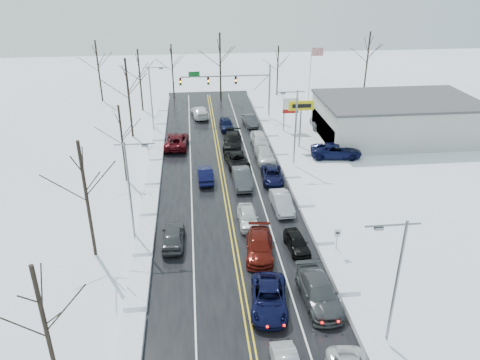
{
  "coord_description": "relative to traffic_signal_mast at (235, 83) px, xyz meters",
  "views": [
    {
      "loc": [
        -3.08,
        -39.13,
        22.25
      ],
      "look_at": [
        1.29,
        1.61,
        2.5
      ],
      "focal_mm": 35.0,
      "sensor_mm": 36.0,
      "label": 1
    }
  ],
  "objects": [
    {
      "name": "queued_car_7",
      "position": [
        -1.53,
        -11.34,
        -5.48
      ],
      "size": [
        3.05,
        5.97,
        1.66
      ],
      "primitive_type": "imported",
      "rotation": [
        0.0,
        0.0,
        -0.13
      ],
      "color": "black",
      "rests_on": "ground"
    },
    {
      "name": "streetlight_sw",
      "position": [
        -11.74,
        -31.99,
        -0.17
      ],
      "size": [
        3.2,
        0.25,
        9.0
      ],
      "color": "slate",
      "rests_on": "ground"
    },
    {
      "name": "oncoming_car_1",
      "position": [
        -8.64,
        -10.55,
        -5.48
      ],
      "size": [
        3.23,
        6.27,
        1.69
      ],
      "primitive_type": "imported",
      "rotation": [
        0.0,
        0.0,
        3.07
      ],
      "color": "#48090F",
      "rests_on": "ground"
    },
    {
      "name": "parked_car_1",
      "position": [
        13.71,
        -11.82,
        -5.48
      ],
      "size": [
        2.44,
        5.32,
        1.51
      ],
      "primitive_type": "imported",
      "rotation": [
        0.0,
        0.0,
        0.06
      ],
      "color": "#3C3F41",
      "rests_on": "ground"
    },
    {
      "name": "tree_left_d",
      "position": [
        -14.65,
        -5.99,
        1.86
      ],
      "size": [
        4.2,
        4.2,
        10.5
      ],
      "color": "#2D231C",
      "rests_on": "ground"
    },
    {
      "name": "queued_car_15",
      "position": [
        1.91,
        -16.09,
        -5.48
      ],
      "size": [
        2.14,
        5.11,
        1.47
      ],
      "primitive_type": "imported",
      "rotation": [
        0.0,
        0.0,
        0.01
      ],
      "color": "silver",
      "rests_on": "ground"
    },
    {
      "name": "snow_bank_left",
      "position": [
        -11.05,
        -25.99,
        -5.48
      ],
      "size": [
        1.6,
        72.0,
        0.5
      ],
      "primitive_type": "cube",
      "color": "white",
      "rests_on": "ground"
    },
    {
      "name": "traffic_signal_mast",
      "position": [
        0.0,
        0.0,
        0.0
      ],
      "size": [
        13.28,
        0.39,
        8.0
      ],
      "color": "slate",
      "rests_on": "ground"
    },
    {
      "name": "snow_bank_right",
      "position": [
        4.15,
        -25.99,
        -5.48
      ],
      "size": [
        1.6,
        72.0,
        0.5
      ],
      "primitive_type": "cube",
      "color": "white",
      "rests_on": "ground"
    },
    {
      "name": "oncoming_car_0",
      "position": [
        -5.39,
        -20.94,
        -5.48
      ],
      "size": [
        1.77,
        4.69,
        1.53
      ],
      "primitive_type": "imported",
      "rotation": [
        0.0,
        0.0,
        3.17
      ],
      "color": "black",
      "rests_on": "ground"
    },
    {
      "name": "tires_plus_sign",
      "position": [
        7.05,
        -12.0,
        -0.49
      ],
      "size": [
        3.2,
        0.34,
        6.0
      ],
      "color": "slate",
      "rests_on": "ground"
    },
    {
      "name": "queued_car_13",
      "position": [
        1.71,
        -28.13,
        -5.48
      ],
      "size": [
        1.81,
        4.77,
        1.55
      ],
      "primitive_type": "imported",
      "rotation": [
        0.0,
        0.0,
        0.04
      ],
      "color": "#A9ACB2",
      "rests_on": "ground"
    },
    {
      "name": "queued_car_3",
      "position": [
        -1.52,
        -35.44,
        -5.48
      ],
      "size": [
        2.88,
        5.65,
        1.57
      ],
      "primitive_type": "imported",
      "rotation": [
        0.0,
        0.0,
        -0.13
      ],
      "color": "#53110B",
      "rests_on": "ground"
    },
    {
      "name": "parked_car_0",
      "position": [
        10.69,
        -16.05,
        -5.48
      ],
      "size": [
        6.45,
        3.61,
        1.7
      ],
      "primitive_type": "imported",
      "rotation": [
        0.0,
        0.0,
        1.44
      ],
      "color": "black",
      "rests_on": "ground"
    },
    {
      "name": "parked_car_2",
      "position": [
        11.43,
        -5.07,
        -5.48
      ],
      "size": [
        2.52,
        5.2,
        1.71
      ],
      "primitive_type": "imported",
      "rotation": [
        0.0,
        0.0,
        3.04
      ],
      "color": "#434649",
      "rests_on": "ground"
    },
    {
      "name": "streetlight_se",
      "position": [
        4.85,
        -45.99,
        -0.17
      ],
      "size": [
        3.2,
        0.25,
        9.0
      ],
      "color": "slate",
      "rests_on": "ground"
    },
    {
      "name": "tree_far_e",
      "position": [
        24.55,
        13.01,
        1.86
      ],
      "size": [
        4.2,
        4.2,
        10.5
      ],
      "color": "#2D231C",
      "rests_on": "ground"
    },
    {
      "name": "dealership_building",
      "position": [
        20.53,
        -9.99,
        -2.82
      ],
      "size": [
        20.4,
        12.4,
        5.3
      ],
      "color": "#ABABA6",
      "rests_on": "ground"
    },
    {
      "name": "queued_car_12",
      "position": [
        1.68,
        -35.03,
        -5.48
      ],
      "size": [
        1.91,
        4.07,
        1.35
      ],
      "primitive_type": "imported",
      "rotation": [
        0.0,
        0.0,
        0.08
      ],
      "color": "black",
      "rests_on": "ground"
    },
    {
      "name": "flagpole",
      "position": [
        11.72,
        2.01,
        0.45
      ],
      "size": [
        1.87,
        1.2,
        10.0
      ],
      "color": "silver",
      "rests_on": "ground"
    },
    {
      "name": "tree_left_c",
      "position": [
        -13.95,
        -19.99,
        0.46
      ],
      "size": [
        3.4,
        3.4,
        8.5
      ],
      "color": "#2D231C",
      "rests_on": "ground"
    },
    {
      "name": "tree_far_d",
      "position": [
        8.55,
        12.51,
        0.46
      ],
      "size": [
        3.4,
        3.4,
        8.5
      ],
      "color": "#2D231C",
      "rests_on": "ground"
    },
    {
      "name": "queued_car_2",
      "position": [
        -1.79,
        -41.82,
        -5.48
      ],
      "size": [
        3.21,
        5.72,
        1.51
      ],
      "primitive_type": "imported",
      "rotation": [
        0.0,
        0.0,
        -0.13
      ],
      "color": "black",
      "rests_on": "ground"
    },
    {
      "name": "ground",
      "position": [
        -3.45,
        -27.99,
        -5.48
      ],
      "size": [
        160.0,
        160.0,
        0.0
      ],
      "primitive_type": "plane",
      "color": "white",
      "rests_on": "ground"
    },
    {
      "name": "used_vehicles_sign",
      "position": [
        7.05,
        -5.99,
        -2.16
      ],
      "size": [
        2.2,
        0.22,
        4.65
      ],
      "color": "slate",
      "rests_on": "ground"
    },
    {
      "name": "oncoming_car_2",
      "position": [
        -5.31,
        1.54,
        -5.48
      ],
      "size": [
        2.9,
        5.79,
        1.61
      ],
      "primitive_type": "imported",
      "rotation": [
        0.0,
        0.0,
        3.26
      ],
      "color": "white",
      "rests_on": "ground"
    },
    {
      "name": "queued_car_11",
      "position": [
        1.79,
        -41.68,
        -5.48
      ],
      "size": [
        2.61,
        5.87,
        1.67
      ],
      "primitive_type": "imported",
      "rotation": [
        0.0,
        0.0,
        0.05
      ],
      "color": "#3F4244",
      "rests_on": "ground"
    },
    {
      "name": "road_surface",
      "position": [
        -3.45,
        -25.99,
        -5.47
      ],
      "size": [
        14.0,
        84.0,
        0.01
      ],
      "primitive_type": "cube",
      "color": "black",
      "rests_on": "ground"
    },
    {
      "name": "queued_car_6",
      "position": [
        -1.51,
        -17.38,
        -5.48
      ],
      "size": [
        2.88,
        5.44,
        1.46
      ],
      "primitive_type": "imported",
      "rotation": [
        0.0,
        0.0,
        0.09
      ],
      "color": "black",
      "rests_on": "ground"
    },
    {
      "name": "oncoming_car_3",
      "position": [
        -8.59,
        -33.12,
        -5.48
      ],
      "size": [
        2.05,
        4.77,
        1.6
      ],
      "primitive_type": "imported",
      "rotation": [
        0.0,
        0.0,
        3.11
      ],
      "color": "#38393C",
      "rests_on": "ground"
    },
    {
      "name": "tree_far_c",
      "position": [
        -1.45,
        11.01,
        2.21
      ],
      "size": [
        4.4,
        4.4,
        11.0
      ],
      "color": "#2D231C",
      "rests_on": "ground"
    },
    {
      "name": "tree_left_b",
      "position": [
        -14.95,
        -33.99,
        1.51
      ],
      "size": [
        4.0,
        4.0,
        10.0
      ],
      "color": "#2D231C",
      "rests_on": "ground"
    },
    {
      "name": "queued_car_5",
      "position": [
        -1.53,
        -22.46,
        -5.48
      ],
      "size": [
        1.84,
        5.12,
        1.68
      ],
      "primitive_type": "imported",
      "rotation": [
        0.0,
        0.0,
        0.01
      ],
      "color": "#393B3D",
      "rests_on": "ground"
    },
    {
      "name": "speed_limit_sign",
      "position": [
        4.75,
        -35.99,
        -3.84
      ],
      "size": [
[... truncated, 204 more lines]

